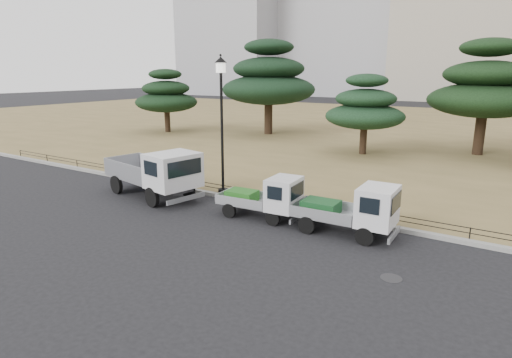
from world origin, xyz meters
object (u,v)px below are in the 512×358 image
Objects in this scene: tarp_pile at (139,168)px; street_lamp at (221,103)px; truck_kei_front at (265,197)px; truck_kei_rear at (352,210)px; truck_large at (155,171)px.

street_lamp is at bearing -3.27° from tarp_pile.
tarp_pile is (-9.17, 1.99, -0.32)m from truck_kei_front.
truck_kei_rear is 7.68m from street_lamp.
truck_large is 5.70m from truck_kei_front.
truck_kei_front is 2.03× the size of tarp_pile.
truck_large reaches higher than tarp_pile.
truck_kei_front is 0.55× the size of street_lamp.
tarp_pile is at bearing 163.90° from truck_kei_front.
street_lamp reaches higher than truck_kei_front.
street_lamp reaches higher than truck_kei_rear.
truck_kei_rear is 2.19× the size of tarp_pile.
street_lamp is at bearing 49.25° from truck_large.
truck_large is at bearing -142.04° from street_lamp.
truck_kei_front is at bearing 13.47° from truck_large.
truck_large reaches higher than truck_kei_front.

